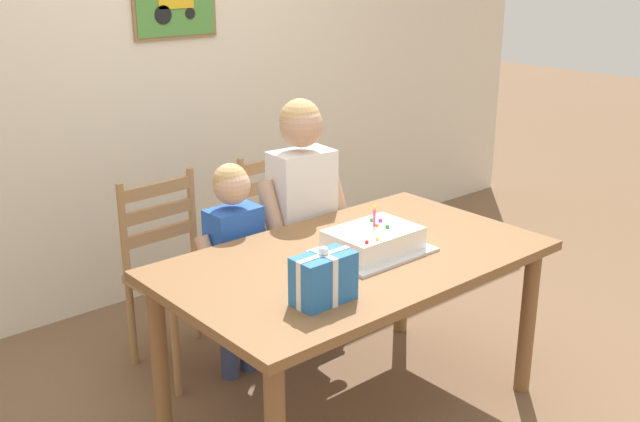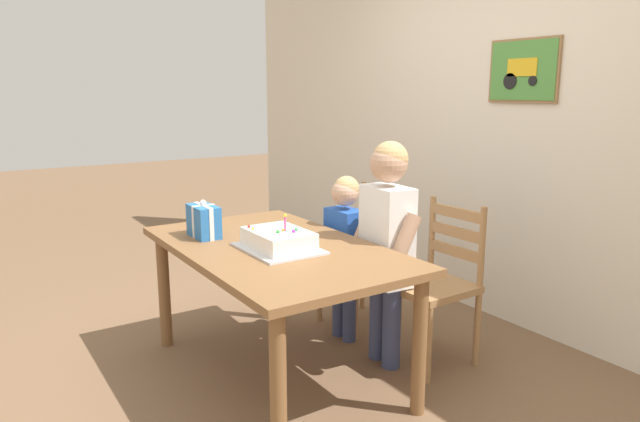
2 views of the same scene
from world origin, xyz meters
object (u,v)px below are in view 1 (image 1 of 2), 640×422
Objects in this scene: chair_right at (289,241)px; child_younger at (235,251)px; birthday_cake at (373,241)px; child_older at (302,202)px; chair_left at (179,273)px; gift_box_red_large at (324,278)px; dining_table at (354,276)px.

chair_right is 0.61m from child_younger.
child_older is (0.12, 0.61, -0.01)m from birthday_cake.
birthday_cake is 1.02m from chair_left.
child_older is at bearing 54.82° from gift_box_red_large.
child_older is at bearing -114.80° from chair_right.
child_older is at bearing -0.08° from child_younger.
dining_table is at bearing 163.39° from birthday_cake.
dining_table is 1.52× the size of child_younger.
chair_right is at bearing 65.20° from child_older.
child_older reaches higher than chair_left.
child_younger is at bearing 179.92° from child_older.
chair_left is 0.68m from child_older.
chair_left is 0.72× the size of child_older.
chair_right is at bearing 0.00° from chair_left.
child_younger is at bearing -152.87° from chair_right.
child_older is (0.54, -0.27, 0.31)m from chair_left.
chair_right is (0.33, 0.85, -0.18)m from dining_table.
gift_box_red_large is at bearing -102.63° from child_younger.
dining_table is at bearing 32.64° from gift_box_red_large.
gift_box_red_large is at bearing -154.61° from birthday_cake.
child_older reaches higher than gift_box_red_large.
gift_box_red_large is 1.01m from child_older.
chair_left is at bearing 153.60° from child_older.
gift_box_red_large reaches higher than birthday_cake.
birthday_cake is at bearing -64.75° from chair_left.
child_younger is (-0.27, 0.61, -0.16)m from birthday_cake.
birthday_cake is at bearing -16.61° from dining_table.
child_younger is (0.14, -0.27, 0.16)m from chair_left.
chair_right is at bearing 27.13° from child_younger.
birthday_cake reaches higher than chair_left.
child_younger is at bearing 108.10° from dining_table.
child_younger reaches higher than chair_left.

